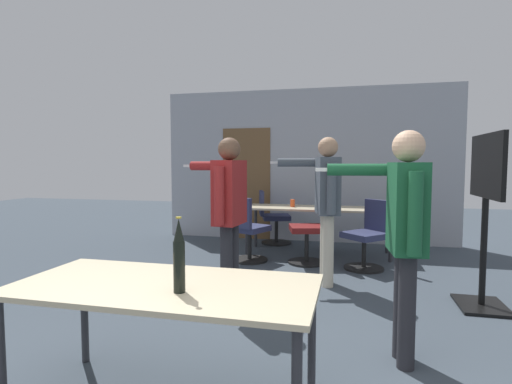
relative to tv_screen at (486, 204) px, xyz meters
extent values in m
cube|color=#A3A8B2|center=(-2.07, 2.99, 0.35)|extent=(5.23, 0.10, 2.73)
cube|color=brown|center=(-3.17, 2.94, 0.01)|extent=(0.90, 0.02, 2.05)
cube|color=#C6B793|center=(-2.28, -2.19, -0.31)|extent=(1.72, 0.81, 0.03)
cylinder|color=#2D2D33|center=(-3.08, -2.53, -0.67)|extent=(0.05, 0.05, 0.70)
cylinder|color=#2D2D33|center=(-3.08, -1.84, -0.67)|extent=(0.05, 0.05, 0.70)
cylinder|color=#2D2D33|center=(-1.48, -1.84, -0.67)|extent=(0.05, 0.05, 0.70)
cube|color=#C6B793|center=(-1.77, 1.96, -0.31)|extent=(2.24, 0.71, 0.03)
cylinder|color=#2D2D33|center=(-2.82, 1.66, -0.67)|extent=(0.05, 0.05, 0.70)
cylinder|color=#2D2D33|center=(-0.71, 1.66, -0.67)|extent=(0.05, 0.05, 0.70)
cylinder|color=#2D2D33|center=(-2.82, 2.25, -0.67)|extent=(0.05, 0.05, 0.70)
cylinder|color=#2D2D33|center=(-0.71, 2.25, -0.67)|extent=(0.05, 0.05, 0.70)
cube|color=black|center=(0.00, 0.00, -1.00)|extent=(0.44, 0.56, 0.03)
cylinder|color=black|center=(0.00, 0.00, -0.47)|extent=(0.06, 0.06, 1.04)
cube|color=black|center=(0.00, 0.00, 0.36)|extent=(0.04, 0.91, 0.62)
cube|color=#14331E|center=(0.02, 0.00, 0.36)|extent=(0.01, 0.84, 0.54)
cylinder|color=beige|center=(-1.51, 0.31, -0.61)|extent=(0.13, 0.13, 0.83)
cylinder|color=beige|center=(-1.55, 0.48, -0.61)|extent=(0.13, 0.13, 0.83)
cube|color=#4C5660|center=(-1.53, 0.39, 0.13)|extent=(0.32, 0.46, 0.65)
sphere|color=tan|center=(-1.53, 0.39, 0.57)|extent=(0.23, 0.23, 0.23)
cylinder|color=#4C5660|center=(-1.47, 0.14, 0.12)|extent=(0.10, 0.10, 0.56)
cylinder|color=#4C5660|center=(-1.86, 0.58, 0.40)|extent=(0.57, 0.22, 0.10)
cube|color=white|center=(-2.16, 0.51, 0.40)|extent=(0.12, 0.06, 0.03)
cylinder|color=#28282D|center=(-0.88, -1.41, -0.62)|extent=(0.12, 0.12, 0.79)
cylinder|color=#28282D|center=(-0.89, -1.25, -0.62)|extent=(0.12, 0.12, 0.79)
cube|color=#195633|center=(-0.88, -1.33, 0.08)|extent=(0.25, 0.40, 0.62)
sphere|color=#DBAD89|center=(-0.88, -1.33, 0.50)|extent=(0.22, 0.22, 0.22)
cylinder|color=#195633|center=(-0.86, -1.57, 0.07)|extent=(0.09, 0.09, 0.54)
cylinder|color=#195633|center=(-1.17, -1.12, 0.34)|extent=(0.54, 0.14, 0.09)
cube|color=white|center=(-1.47, -1.14, 0.34)|extent=(0.12, 0.05, 0.03)
cylinder|color=#28282D|center=(-2.44, -0.56, -0.62)|extent=(0.12, 0.12, 0.80)
cylinder|color=#28282D|center=(-2.42, -0.39, -0.62)|extent=(0.12, 0.12, 0.80)
cube|color=maroon|center=(-2.43, -0.47, 0.10)|extent=(0.26, 0.42, 0.63)
sphere|color=brown|center=(-2.43, -0.47, 0.53)|extent=(0.22, 0.22, 0.22)
cylinder|color=maroon|center=(-2.45, -0.72, 0.09)|extent=(0.10, 0.10, 0.55)
cylinder|color=maroon|center=(-2.68, -0.20, 0.36)|extent=(0.55, 0.15, 0.10)
cube|color=white|center=(-2.98, -0.17, 0.36)|extent=(0.12, 0.05, 0.03)
cylinder|color=black|center=(-1.08, 1.18, -1.00)|extent=(0.52, 0.52, 0.03)
cylinder|color=black|center=(-1.08, 1.18, -0.80)|extent=(0.06, 0.06, 0.38)
cube|color=navy|center=(-1.08, 1.18, -0.57)|extent=(0.65, 0.65, 0.08)
cube|color=navy|center=(-0.90, 1.37, -0.32)|extent=(0.35, 0.35, 0.42)
cylinder|color=black|center=(-2.68, 1.27, -1.00)|extent=(0.52, 0.52, 0.03)
cylinder|color=black|center=(-2.68, 1.27, -0.79)|extent=(0.06, 0.06, 0.40)
cube|color=navy|center=(-2.68, 1.27, -0.55)|extent=(0.60, 0.60, 0.08)
cube|color=navy|center=(-2.78, 1.03, -0.30)|extent=(0.43, 0.23, 0.42)
cylinder|color=black|center=(-1.86, 1.32, -1.00)|extent=(0.52, 0.52, 0.03)
cylinder|color=black|center=(-1.86, 1.32, -0.78)|extent=(0.06, 0.06, 0.42)
cube|color=maroon|center=(-1.86, 1.32, -0.53)|extent=(0.56, 0.56, 0.08)
cube|color=maroon|center=(-1.61, 1.38, -0.28)|extent=(0.17, 0.44, 0.42)
cylinder|color=black|center=(-2.53, 2.57, -1.00)|extent=(0.52, 0.52, 0.03)
cylinder|color=black|center=(-2.53, 2.57, -0.79)|extent=(0.06, 0.06, 0.40)
cube|color=navy|center=(-2.53, 2.57, -0.55)|extent=(0.57, 0.57, 0.08)
cube|color=navy|center=(-2.78, 2.50, -0.30)|extent=(0.18, 0.44, 0.42)
cylinder|color=black|center=(-2.14, -2.31, -0.16)|extent=(0.06, 0.06, 0.27)
cone|color=black|center=(-2.14, -2.31, 0.04)|extent=(0.06, 0.06, 0.12)
cylinder|color=gold|center=(-2.14, -2.31, 0.11)|extent=(0.03, 0.03, 0.01)
cylinder|color=#E05123|center=(-2.15, 1.94, -0.24)|extent=(0.07, 0.07, 0.12)
camera|label=1|loc=(-1.26, -4.23, 0.39)|focal=28.00mm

